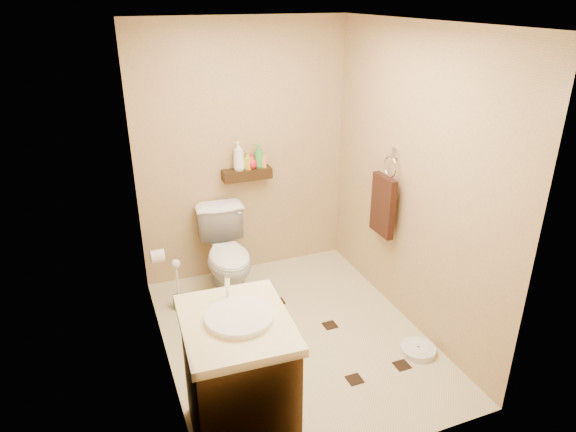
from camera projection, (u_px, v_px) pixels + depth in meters
name	position (u px, v px, depth m)	size (l,w,h in m)	color
ground	(294.00, 336.00, 4.18)	(2.50, 2.50, 0.00)	beige
wall_back	(244.00, 153.00, 4.76)	(2.00, 0.04, 2.40)	tan
wall_front	(387.00, 284.00, 2.63)	(2.00, 0.04, 2.40)	tan
wall_left	(154.00, 221.00, 3.36)	(0.04, 2.50, 2.40)	tan
wall_right	(412.00, 182.00, 4.03)	(0.04, 2.50, 2.40)	tan
ceiling	(296.00, 22.00, 3.21)	(2.00, 2.50, 0.02)	silver
wall_shelf	(247.00, 174.00, 4.76)	(0.46, 0.14, 0.10)	#33210E
floor_accents	(301.00, 339.00, 4.14)	(1.35, 1.28, 0.01)	black
toilet	(228.00, 255.00, 4.62)	(0.44, 0.77, 0.79)	white
vanity	(239.00, 381.00, 3.04)	(0.64, 0.77, 1.03)	brown
bathroom_scale	(418.00, 350.00, 3.98)	(0.29, 0.29, 0.06)	silver
toilet_brush	(178.00, 291.00, 4.49)	(0.11, 0.11, 0.49)	#175C5F
towel_ring	(384.00, 203.00, 4.32)	(0.12, 0.30, 0.76)	silver
toilet_paper	(157.00, 256.00, 4.17)	(0.12, 0.11, 0.12)	silver
bottle_a	(239.00, 156.00, 4.66)	(0.11, 0.11, 0.27)	white
bottle_b	(248.00, 160.00, 4.71)	(0.07, 0.08, 0.17)	gold
bottle_c	(252.00, 161.00, 4.73)	(0.11, 0.11, 0.14)	red
bottle_d	(259.00, 156.00, 4.74)	(0.09, 0.09, 0.22)	green
bottle_e	(262.00, 159.00, 4.76)	(0.07, 0.07, 0.16)	#F48A51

